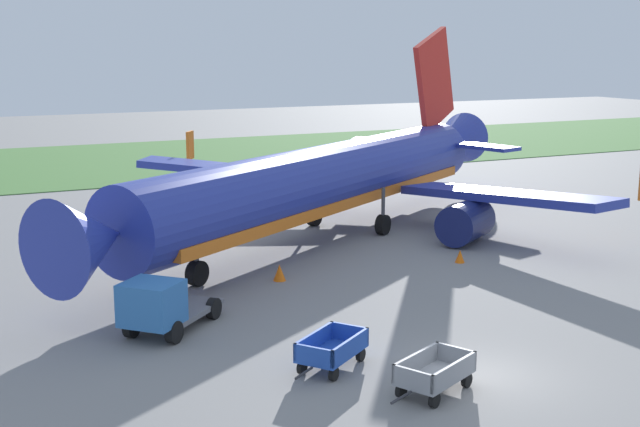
{
  "coord_description": "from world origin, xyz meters",
  "views": [
    {
      "loc": [
        -15.29,
        -20.16,
        10.09
      ],
      "look_at": [
        0.65,
        12.77,
        2.8
      ],
      "focal_mm": 47.33,
      "sensor_mm": 36.0,
      "label": 1
    }
  ],
  "objects_px": {
    "baggage_cart_second_in_row": "(332,350)",
    "traffic_cone_mid_apron": "(460,256)",
    "airplane": "(334,179)",
    "service_truck_beside_carts": "(160,306)",
    "baggage_cart_nearest": "(435,373)",
    "traffic_cone_near_plane": "(279,272)"
  },
  "relations": [
    {
      "from": "airplane",
      "to": "baggage_cart_second_in_row",
      "type": "bearing_deg",
      "value": -117.02
    },
    {
      "from": "airplane",
      "to": "traffic_cone_mid_apron",
      "type": "xyz_separation_m",
      "value": [
        2.7,
        -7.88,
        -2.75
      ]
    },
    {
      "from": "baggage_cart_second_in_row",
      "to": "traffic_cone_mid_apron",
      "type": "relative_size",
      "value": 5.47
    },
    {
      "from": "baggage_cart_nearest",
      "to": "traffic_cone_mid_apron",
      "type": "bearing_deg",
      "value": 52.15
    },
    {
      "from": "baggage_cart_nearest",
      "to": "baggage_cart_second_in_row",
      "type": "bearing_deg",
      "value": 121.09
    },
    {
      "from": "airplane",
      "to": "traffic_cone_near_plane",
      "type": "distance_m",
      "value": 9.78
    },
    {
      "from": "baggage_cart_second_in_row",
      "to": "service_truck_beside_carts",
      "type": "distance_m",
      "value": 6.76
    },
    {
      "from": "airplane",
      "to": "traffic_cone_near_plane",
      "type": "xyz_separation_m",
      "value": [
        -6.24,
        -7.04,
        -2.69
      ]
    },
    {
      "from": "baggage_cart_second_in_row",
      "to": "service_truck_beside_carts",
      "type": "height_order",
      "value": "service_truck_beside_carts"
    },
    {
      "from": "baggage_cart_nearest",
      "to": "traffic_cone_near_plane",
      "type": "distance_m",
      "value": 13.17
    },
    {
      "from": "traffic_cone_near_plane",
      "to": "airplane",
      "type": "bearing_deg",
      "value": 48.45
    },
    {
      "from": "baggage_cart_second_in_row",
      "to": "traffic_cone_near_plane",
      "type": "distance_m",
      "value": 10.38
    },
    {
      "from": "traffic_cone_mid_apron",
      "to": "baggage_cart_second_in_row",
      "type": "bearing_deg",
      "value": -141.05
    },
    {
      "from": "baggage_cart_second_in_row",
      "to": "airplane",
      "type": "bearing_deg",
      "value": 62.98
    },
    {
      "from": "airplane",
      "to": "baggage_cart_nearest",
      "type": "height_order",
      "value": "airplane"
    },
    {
      "from": "airplane",
      "to": "service_truck_beside_carts",
      "type": "bearing_deg",
      "value": -137.47
    },
    {
      "from": "service_truck_beside_carts",
      "to": "traffic_cone_mid_apron",
      "type": "distance_m",
      "value": 16.05
    },
    {
      "from": "traffic_cone_mid_apron",
      "to": "traffic_cone_near_plane",
      "type": "bearing_deg",
      "value": 174.62
    },
    {
      "from": "service_truck_beside_carts",
      "to": "traffic_cone_near_plane",
      "type": "relative_size",
      "value": 6.12
    },
    {
      "from": "baggage_cart_second_in_row",
      "to": "traffic_cone_mid_apron",
      "type": "distance_m",
      "value": 14.69
    },
    {
      "from": "baggage_cart_nearest",
      "to": "traffic_cone_near_plane",
      "type": "relative_size",
      "value": 4.81
    },
    {
      "from": "airplane",
      "to": "baggage_cart_second_in_row",
      "type": "height_order",
      "value": "airplane"
    }
  ]
}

